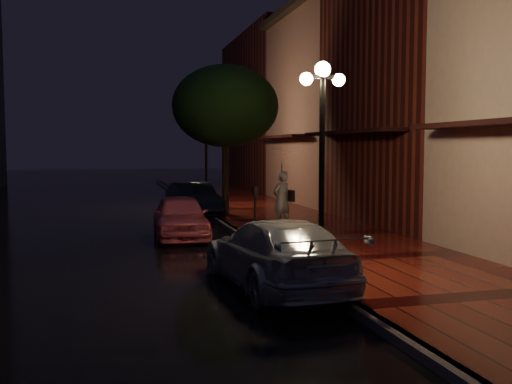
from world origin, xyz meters
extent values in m
plane|color=black|center=(0.00, 0.00, 0.00)|extent=(120.00, 120.00, 0.00)
cube|color=#450C0C|center=(2.25, 0.00, 0.07)|extent=(4.50, 60.00, 0.15)
cube|color=#595451|center=(0.00, 0.00, 0.07)|extent=(0.25, 60.00, 0.15)
cube|color=#511914|center=(7.00, 2.00, 5.50)|extent=(5.00, 8.00, 11.00)
cube|color=#8C5951|center=(7.00, 10.00, 4.50)|extent=(5.00, 8.00, 9.00)
cube|color=#511914|center=(7.00, 20.00, 5.00)|extent=(5.00, 12.00, 10.00)
cylinder|color=black|center=(0.35, -5.00, 2.15)|extent=(0.12, 0.12, 4.00)
cylinder|color=black|center=(0.35, -5.00, 0.30)|extent=(0.36, 0.36, 0.30)
cube|color=black|center=(0.35, -5.00, 4.15)|extent=(0.70, 0.08, 0.08)
sphere|color=#FFE399|center=(0.35, -5.00, 4.30)|extent=(0.32, 0.32, 0.32)
sphere|color=#FFE399|center=(0.00, -5.00, 4.10)|extent=(0.26, 0.26, 0.26)
sphere|color=#FFE399|center=(0.70, -5.00, 4.10)|extent=(0.26, 0.26, 0.26)
cylinder|color=black|center=(0.35, 9.00, 2.15)|extent=(0.12, 0.12, 4.00)
cylinder|color=black|center=(0.35, 9.00, 0.30)|extent=(0.36, 0.36, 0.30)
cube|color=black|center=(0.35, 9.00, 4.15)|extent=(0.70, 0.08, 0.08)
sphere|color=#FFE399|center=(0.35, 9.00, 4.30)|extent=(0.32, 0.32, 0.32)
sphere|color=#FFE399|center=(0.00, 9.00, 4.10)|extent=(0.26, 0.26, 0.26)
sphere|color=#FFE399|center=(0.70, 9.00, 4.10)|extent=(0.26, 0.26, 0.26)
cylinder|color=black|center=(0.60, 6.00, 1.75)|extent=(0.28, 0.28, 3.20)
ellipsoid|color=black|center=(0.60, 6.00, 4.35)|extent=(4.16, 4.16, 3.20)
sphere|color=black|center=(1.30, 6.60, 3.75)|extent=(1.80, 1.80, 1.80)
sphere|color=black|center=(0.00, 5.30, 3.85)|extent=(1.80, 1.80, 1.80)
imported|color=#D7586F|center=(-1.79, 1.14, 0.66)|extent=(1.73, 3.92, 1.31)
imported|color=black|center=(-0.60, 6.51, 0.68)|extent=(1.89, 4.24, 1.35)
imported|color=#AEAFB6|center=(-0.76, -5.44, 0.68)|extent=(2.22, 4.78, 1.35)
imported|color=silver|center=(1.51, 1.49, 1.06)|extent=(0.79, 0.67, 1.83)
imported|color=silver|center=(1.51, 1.49, 2.22)|extent=(1.06, 1.08, 0.97)
cylinder|color=black|center=(1.51, 1.49, 1.49)|extent=(0.02, 0.02, 1.46)
cube|color=black|center=(1.81, 1.44, 1.18)|extent=(0.15, 0.34, 0.37)
cylinder|color=black|center=(0.15, -0.35, 0.77)|extent=(0.07, 0.07, 1.24)
cube|color=black|center=(0.15, -0.35, 1.51)|extent=(0.17, 0.15, 0.25)
camera|label=1|loc=(-3.91, -15.94, 2.71)|focal=40.00mm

